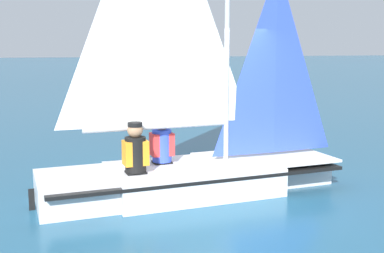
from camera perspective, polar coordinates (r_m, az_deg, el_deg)
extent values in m
plane|color=#235675|center=(7.51, 0.00, -7.77)|extent=(260.00, 260.00, 0.00)
cube|color=silver|center=(7.45, 0.00, -6.19)|extent=(2.55, 1.54, 0.43)
cube|color=silver|center=(8.24, 11.65, -4.90)|extent=(1.07, 0.84, 0.43)
cube|color=silver|center=(7.04, -13.73, -7.39)|extent=(1.09, 1.28, 0.43)
cube|color=black|center=(7.42, 0.00, -5.17)|extent=(4.51, 1.62, 0.05)
cube|color=silver|center=(7.92, 8.50, -3.63)|extent=(2.09, 1.41, 0.04)
cylinder|color=#B7B7BC|center=(7.43, 4.21, 13.13)|extent=(0.08, 0.08, 4.55)
cylinder|color=#B7B7BC|center=(7.10, -4.04, -0.01)|extent=(2.21, 0.14, 0.07)
pyramid|color=blue|center=(7.81, 9.87, 7.71)|extent=(1.54, 0.10, 2.96)
cube|color=black|center=(7.01, -18.47, -8.21)|extent=(0.08, 0.03, 0.30)
cube|color=black|center=(7.59, -3.55, -5.80)|extent=(0.29, 0.25, 0.45)
cylinder|color=blue|center=(7.49, -3.59, -2.28)|extent=(0.31, 0.31, 0.50)
cube|color=red|center=(7.48, -3.59, -2.10)|extent=(0.35, 0.27, 0.35)
sphere|color=tan|center=(7.42, -3.61, 0.36)|extent=(0.22, 0.22, 0.22)
cylinder|color=blue|center=(7.41, -3.62, 0.99)|extent=(0.22, 0.22, 0.06)
cube|color=black|center=(7.02, -6.64, -7.09)|extent=(0.29, 0.25, 0.45)
cylinder|color=black|center=(6.91, -6.71, -3.30)|extent=(0.31, 0.31, 0.50)
cube|color=orange|center=(6.90, -6.72, -3.10)|extent=(0.35, 0.27, 0.35)
sphere|color=#A87A56|center=(6.84, -6.77, -0.44)|extent=(0.22, 0.22, 0.22)
cylinder|color=black|center=(6.83, -6.78, 0.24)|extent=(0.22, 0.22, 0.06)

